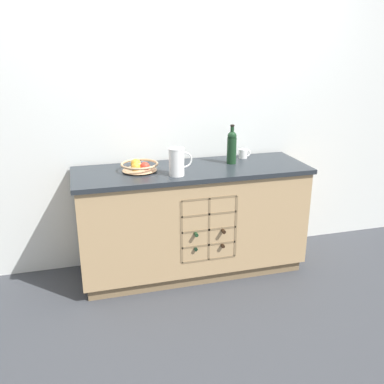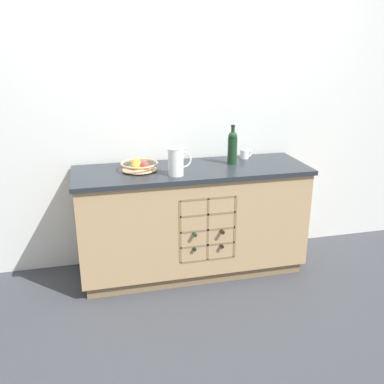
# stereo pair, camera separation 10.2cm
# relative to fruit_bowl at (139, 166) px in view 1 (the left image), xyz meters

# --- Properties ---
(ground_plane) EXTENTS (14.00, 14.00, 0.00)m
(ground_plane) POSITION_rel_fruit_bowl_xyz_m (0.40, -0.02, -0.93)
(ground_plane) COLOR #383A3F
(back_wall) EXTENTS (4.40, 0.06, 2.55)m
(back_wall) POSITION_rel_fruit_bowl_xyz_m (0.40, 0.33, 0.35)
(back_wall) COLOR silver
(back_wall) RESTS_ON ground_plane
(kitchen_island) EXTENTS (1.83, 0.62, 0.89)m
(kitchen_island) POSITION_rel_fruit_bowl_xyz_m (0.41, -0.03, -0.48)
(kitchen_island) COLOR olive
(kitchen_island) RESTS_ON ground_plane
(fruit_bowl) EXTENTS (0.28, 0.28, 0.08)m
(fruit_bowl) POSITION_rel_fruit_bowl_xyz_m (0.00, 0.00, 0.00)
(fruit_bowl) COLOR tan
(fruit_bowl) RESTS_ON kitchen_island
(white_pitcher) EXTENTS (0.18, 0.12, 0.21)m
(white_pitcher) POSITION_rel_fruit_bowl_xyz_m (0.25, -0.18, 0.06)
(white_pitcher) COLOR white
(white_pitcher) RESTS_ON kitchen_island
(ceramic_mug) EXTENTS (0.11, 0.07, 0.08)m
(ceramic_mug) POSITION_rel_fruit_bowl_xyz_m (0.91, 0.17, -0.00)
(ceramic_mug) COLOR white
(ceramic_mug) RESTS_ON kitchen_island
(standing_wine_bottle) EXTENTS (0.08, 0.08, 0.31)m
(standing_wine_bottle) POSITION_rel_fruit_bowl_xyz_m (0.75, 0.03, 0.10)
(standing_wine_bottle) COLOR #19381E
(standing_wine_bottle) RESTS_ON kitchen_island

